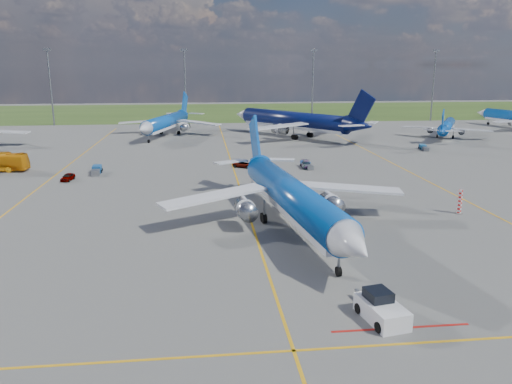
{
  "coord_description": "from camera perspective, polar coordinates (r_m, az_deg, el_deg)",
  "views": [
    {
      "loc": [
        -5.57,
        -48.19,
        17.91
      ],
      "look_at": [
        0.42,
        5.91,
        4.0
      ],
      "focal_mm": 35.0,
      "sensor_mm": 36.0,
      "label": 1
    }
  ],
  "objects": [
    {
      "name": "baggage_tug_c",
      "position": [
        89.04,
        -17.77,
        2.39
      ],
      "size": [
        1.8,
        5.12,
        1.13
      ],
      "rotation": [
        0.0,
        0.0,
        0.09
      ],
      "color": "#164B89",
      "rests_on": "ground"
    },
    {
      "name": "bg_jet_n",
      "position": [
        128.31,
        4.26,
        6.27
      ],
      "size": [
        56.91,
        59.03,
        12.3
      ],
      "primitive_type": null,
      "rotation": [
        0.0,
        0.0,
        3.79
      ],
      "color": "#071041",
      "rests_on": "ground"
    },
    {
      "name": "pushback_tug",
      "position": [
        38.04,
        14.09,
        -12.8
      ],
      "size": [
        3.04,
        6.23,
        2.07
      ],
      "rotation": [
        0.0,
        0.0,
        0.19
      ],
      "color": "silver",
      "rests_on": "ground"
    },
    {
      "name": "bg_jet_ne",
      "position": [
        137.0,
        20.86,
        5.89
      ],
      "size": [
        35.17,
        37.57,
        7.87
      ],
      "primitive_type": null,
      "rotation": [
        0.0,
        0.0,
        2.6
      ],
      "color": "#0B479F",
      "rests_on": "ground"
    },
    {
      "name": "warning_post",
      "position": [
        66.51,
        22.26,
        -1.04
      ],
      "size": [
        0.5,
        0.5,
        3.0
      ],
      "primitive_type": "cylinder",
      "color": "red",
      "rests_on": "ground"
    },
    {
      "name": "ground",
      "position": [
        51.72,
        0.26,
        -5.93
      ],
      "size": [
        400.0,
        400.0,
        0.0
      ],
      "primitive_type": "plane",
      "color": "#535351",
      "rests_on": "ground"
    },
    {
      "name": "taxiway_lines",
      "position": [
        78.19,
        -1.94,
        1.09
      ],
      "size": [
        60.25,
        160.0,
        0.02
      ],
      "color": "gold",
      "rests_on": "ground"
    },
    {
      "name": "bg_jet_nnw",
      "position": [
        132.91,
        -10.16,
        6.37
      ],
      "size": [
        38.82,
        45.29,
        10.18
      ],
      "primitive_type": null,
      "rotation": [
        0.0,
        0.0,
        -0.27
      ],
      "color": "#0B479F",
      "rests_on": "ground"
    },
    {
      "name": "baggage_tug_e",
      "position": [
        114.66,
        18.61,
        4.83
      ],
      "size": [
        1.91,
        4.47,
        0.97
      ],
      "rotation": [
        0.0,
        0.0,
        -0.18
      ],
      "color": "#185991",
      "rests_on": "ground"
    },
    {
      "name": "floodlight_masts",
      "position": [
        159.05,
        -0.71,
        12.41
      ],
      "size": [
        202.2,
        0.5,
        22.7
      ],
      "color": "slate",
      "rests_on": "ground"
    },
    {
      "name": "service_car_b",
      "position": [
        89.6,
        -1.37,
        3.17
      ],
      "size": [
        4.46,
        3.77,
        1.14
      ],
      "primitive_type": "imported",
      "rotation": [
        0.0,
        0.0,
        1.01
      ],
      "color": "#999999",
      "rests_on": "ground"
    },
    {
      "name": "main_airliner",
      "position": [
        56.73,
        4.05,
        -4.1
      ],
      "size": [
        36.17,
        44.63,
        10.74
      ],
      "primitive_type": null,
      "rotation": [
        0.0,
        0.0,
        0.13
      ],
      "color": "#0B479F",
      "rests_on": "ground"
    },
    {
      "name": "baggage_tug_w",
      "position": [
        89.93,
        5.82,
        3.08
      ],
      "size": [
        1.56,
        4.56,
        1.01
      ],
      "rotation": [
        0.0,
        0.0,
        0.08
      ],
      "color": "#1A46A1",
      "rests_on": "ground"
    },
    {
      "name": "service_car_a",
      "position": [
        84.86,
        -20.72,
        1.62
      ],
      "size": [
        1.87,
        3.61,
        1.17
      ],
      "primitive_type": "imported",
      "rotation": [
        0.0,
        0.0,
        -0.15
      ],
      "color": "#999999",
      "rests_on": "ground"
    },
    {
      "name": "service_car_c",
      "position": [
        89.7,
        5.76,
        3.15
      ],
      "size": [
        2.19,
        4.41,
        1.23
      ],
      "primitive_type": "imported",
      "rotation": [
        0.0,
        0.0,
        -0.11
      ],
      "color": "#999999",
      "rests_on": "ground"
    },
    {
      "name": "grass_strip",
      "position": [
        199.08,
        -4.75,
        9.13
      ],
      "size": [
        400.0,
        80.0,
        0.01
      ],
      "primitive_type": "cube",
      "color": "#2D4719",
      "rests_on": "ground"
    }
  ]
}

